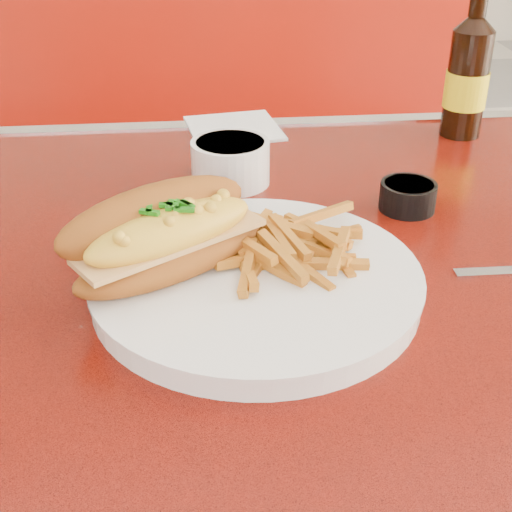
{
  "coord_description": "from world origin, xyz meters",
  "views": [
    {
      "loc": [
        -0.04,
        -0.62,
        1.14
      ],
      "look_at": [
        0.01,
        -0.06,
        0.81
      ],
      "focal_mm": 50.0,
      "sensor_mm": 36.0,
      "label": 1
    }
  ],
  "objects": [
    {
      "name": "booth_bench_far",
      "position": [
        0.0,
        0.81,
        0.29
      ],
      "size": [
        1.2,
        0.51,
        0.9
      ],
      "color": "#A5180B",
      "rests_on": "ground"
    },
    {
      "name": "sauce_cup_right",
      "position": [
        0.2,
        0.09,
        0.79
      ],
      "size": [
        0.07,
        0.07,
        0.03
      ],
      "rotation": [
        0.0,
        0.0,
        -0.09
      ],
      "color": "black",
      "rests_on": "diner_table"
    },
    {
      "name": "beer_bottle",
      "position": [
        0.35,
        0.33,
        0.86
      ],
      "size": [
        0.07,
        0.07,
        0.23
      ],
      "rotation": [
        0.0,
        0.0,
        0.27
      ],
      "color": "black",
      "rests_on": "diner_table"
    },
    {
      "name": "fork",
      "position": [
        -0.05,
        0.0,
        0.79
      ],
      "size": [
        0.09,
        0.14,
        0.0
      ],
      "rotation": [
        0.0,
        0.0,
        2.11
      ],
      "color": "silver",
      "rests_on": "dinner_plate"
    },
    {
      "name": "paper_napkin",
      "position": [
        0.02,
        0.38,
        0.77
      ],
      "size": [
        0.15,
        0.15,
        0.0
      ],
      "primitive_type": "cube",
      "rotation": [
        0.0,
        0.0,
        0.15
      ],
      "color": "white",
      "rests_on": "diner_table"
    },
    {
      "name": "gravy_ramekin",
      "position": [
        0.01,
        0.19,
        0.8
      ],
      "size": [
        0.1,
        0.1,
        0.05
      ],
      "rotation": [
        0.0,
        0.0,
        0.08
      ],
      "color": "white",
      "rests_on": "diner_table"
    },
    {
      "name": "fries_pile",
      "position": [
        0.05,
        -0.03,
        0.81
      ],
      "size": [
        0.13,
        0.12,
        0.03
      ],
      "primitive_type": null,
      "rotation": [
        0.0,
        0.0,
        0.09
      ],
      "color": "orange",
      "rests_on": "dinner_plate"
    },
    {
      "name": "dinner_plate",
      "position": [
        0.01,
        -0.06,
        0.78
      ],
      "size": [
        0.34,
        0.34,
        0.02
      ],
      "rotation": [
        0.0,
        0.0,
        0.12
      ],
      "color": "white",
      "rests_on": "diner_table"
    },
    {
      "name": "diner_table",
      "position": [
        0.0,
        0.0,
        0.61
      ],
      "size": [
        1.23,
        0.83,
        0.77
      ],
      "color": "red",
      "rests_on": "ground"
    },
    {
      "name": "mac_hoagie",
      "position": [
        -0.07,
        -0.05,
        0.83
      ],
      "size": [
        0.22,
        0.19,
        0.09
      ],
      "rotation": [
        0.0,
        0.0,
        0.58
      ],
      "color": "#9B5219",
      "rests_on": "dinner_plate"
    }
  ]
}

